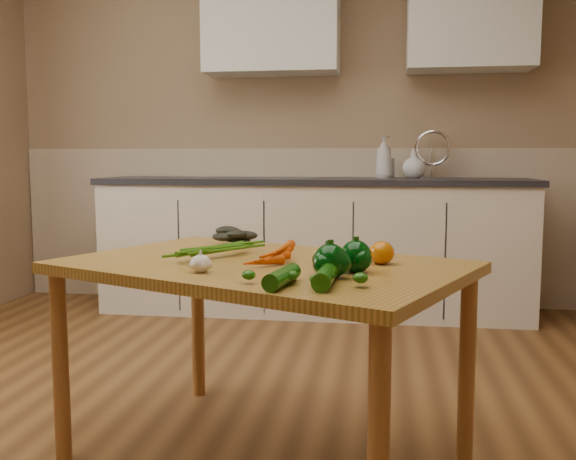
# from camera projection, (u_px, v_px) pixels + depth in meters

# --- Properties ---
(room) EXTENTS (4.04, 5.04, 2.64)m
(room) POSITION_uv_depth(u_px,v_px,m) (197.00, 97.00, 2.27)
(room) COLOR brown
(room) RESTS_ON ground
(counter_run) EXTENTS (2.84, 0.64, 1.14)m
(counter_run) POSITION_uv_depth(u_px,v_px,m) (315.00, 244.00, 4.30)
(counter_run) COLOR beige
(counter_run) RESTS_ON ground
(upper_cabinets) EXTENTS (2.15, 0.35, 0.70)m
(upper_cabinets) POSITION_uv_depth(u_px,v_px,m) (363.00, 18.00, 4.22)
(upper_cabinets) COLOR silver
(upper_cabinets) RESTS_ON room
(table) EXTENTS (1.51, 1.28, 0.69)m
(table) POSITION_uv_depth(u_px,v_px,m) (262.00, 285.00, 2.14)
(table) COLOR #AC7D31
(table) RESTS_ON ground
(soap_bottle_a) EXTENTS (0.15, 0.15, 0.28)m
(soap_bottle_a) POSITION_uv_depth(u_px,v_px,m) (384.00, 157.00, 4.22)
(soap_bottle_a) COLOR silver
(soap_bottle_a) RESTS_ON counter_run
(soap_bottle_b) EXTENTS (0.11, 0.11, 0.19)m
(soap_bottle_b) POSITION_uv_depth(u_px,v_px,m) (387.00, 163.00, 4.31)
(soap_bottle_b) COLOR silver
(soap_bottle_b) RESTS_ON counter_run
(soap_bottle_c) EXTENTS (0.17, 0.17, 0.19)m
(soap_bottle_c) POSITION_uv_depth(u_px,v_px,m) (414.00, 164.00, 4.22)
(soap_bottle_c) COLOR silver
(soap_bottle_c) RESTS_ON counter_run
(carrot_bunch) EXTENTS (0.29, 0.26, 0.06)m
(carrot_bunch) POSITION_uv_depth(u_px,v_px,m) (256.00, 252.00, 2.13)
(carrot_bunch) COLOR #D44904
(carrot_bunch) RESTS_ON table
(leafy_greens) EXTENTS (0.18, 0.17, 0.09)m
(leafy_greens) POSITION_uv_depth(u_px,v_px,m) (229.00, 234.00, 2.53)
(leafy_greens) COLOR black
(leafy_greens) RESTS_ON table
(garlic_bulb) EXTENTS (0.06, 0.06, 0.05)m
(garlic_bulb) POSITION_uv_depth(u_px,v_px,m) (201.00, 264.00, 1.93)
(garlic_bulb) COLOR silver
(garlic_bulb) RESTS_ON table
(pepper_a) EXTENTS (0.08, 0.08, 0.08)m
(pepper_a) POSITION_uv_depth(u_px,v_px,m) (328.00, 259.00, 1.93)
(pepper_a) COLOR #023007
(pepper_a) RESTS_ON table
(pepper_b) EXTENTS (0.10, 0.10, 0.10)m
(pepper_b) POSITION_uv_depth(u_px,v_px,m) (356.00, 257.00, 1.93)
(pepper_b) COLOR #023007
(pepper_b) RESTS_ON table
(pepper_c) EXTENTS (0.10, 0.10, 0.10)m
(pepper_c) POSITION_uv_depth(u_px,v_px,m) (330.00, 261.00, 1.84)
(pepper_c) COLOR #023007
(pepper_c) RESTS_ON table
(tomato_a) EXTENTS (0.07, 0.07, 0.06)m
(tomato_a) POSITION_uv_depth(u_px,v_px,m) (328.00, 253.00, 2.11)
(tomato_a) COLOR #8C0502
(tomato_a) RESTS_ON table
(tomato_b) EXTENTS (0.06, 0.06, 0.06)m
(tomato_b) POSITION_uv_depth(u_px,v_px,m) (379.00, 253.00, 2.13)
(tomato_b) COLOR #C15E04
(tomato_b) RESTS_ON table
(tomato_c) EXTENTS (0.08, 0.08, 0.07)m
(tomato_c) POSITION_uv_depth(u_px,v_px,m) (382.00, 253.00, 2.08)
(tomato_c) COLOR #C15E04
(tomato_c) RESTS_ON table
(zucchini_a) EXTENTS (0.06, 0.19, 0.05)m
(zucchini_a) POSITION_uv_depth(u_px,v_px,m) (325.00, 277.00, 1.72)
(zucchini_a) COLOR #124307
(zucchini_a) RESTS_ON table
(zucchini_b) EXTENTS (0.08, 0.20, 0.05)m
(zucchini_b) POSITION_uv_depth(u_px,v_px,m) (282.00, 277.00, 1.73)
(zucchini_b) COLOR #124307
(zucchini_b) RESTS_ON table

